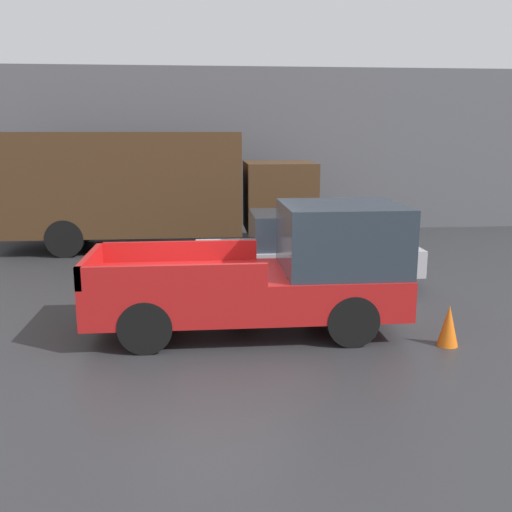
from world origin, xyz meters
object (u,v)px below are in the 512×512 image
pickup_truck (277,272)px  delivery_truck (147,186)px  car (308,248)px  traffic_cone (449,325)px

pickup_truck → delivery_truck: (-2.83, 7.33, 0.80)m
pickup_truck → car: 3.05m
delivery_truck → traffic_cone: delivery_truck is taller
car → delivery_truck: 6.00m
delivery_truck → traffic_cone: 10.07m
pickup_truck → delivery_truck: delivery_truck is taller
car → delivery_truck: bearing=130.9°
pickup_truck → traffic_cone: bearing=-21.4°
pickup_truck → car: bearing=69.9°
pickup_truck → traffic_cone: 2.88m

